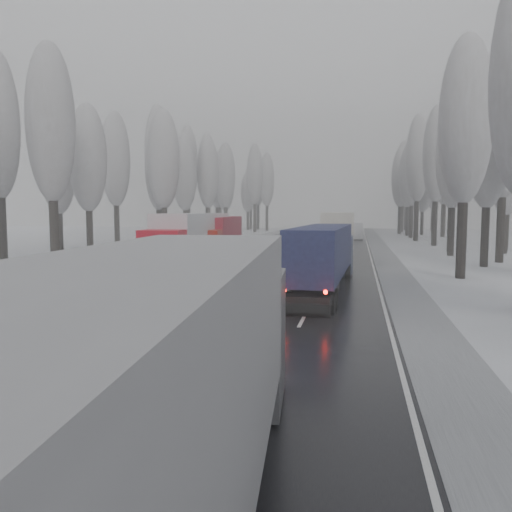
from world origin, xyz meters
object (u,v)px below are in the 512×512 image
(truck_grey_tarp, at_px, (125,429))
(truck_red_white, at_px, (191,237))
(box_truck_distant, at_px, (354,231))
(truck_cream_box, at_px, (335,231))
(truck_red_red, at_px, (219,235))
(truck_blue_box, at_px, (325,254))

(truck_grey_tarp, bearing_deg, truck_red_white, 102.32)
(truck_grey_tarp, bearing_deg, box_truck_distant, 83.32)
(box_truck_distant, bearing_deg, truck_cream_box, -97.47)
(truck_grey_tarp, height_order, truck_red_white, truck_red_white)
(truck_red_white, bearing_deg, truck_red_red, 86.09)
(truck_grey_tarp, distance_m, truck_cream_box, 46.40)
(truck_cream_box, distance_m, truck_red_red, 12.07)
(truck_blue_box, distance_m, box_truck_distant, 56.11)
(truck_blue_box, relative_size, truck_cream_box, 0.84)
(truck_cream_box, xyz_separation_m, truck_red_red, (-10.59, -5.80, -0.24))
(truck_red_white, bearing_deg, truck_cream_box, 48.14)
(truck_red_white, xyz_separation_m, truck_red_red, (0.04, 7.67, -0.21))
(truck_blue_box, bearing_deg, truck_grey_tarp, -88.57)
(truck_blue_box, distance_m, truck_cream_box, 22.34)
(box_truck_distant, bearing_deg, truck_grey_tarp, -95.92)
(truck_red_white, relative_size, truck_red_red, 1.09)
(truck_cream_box, height_order, box_truck_distant, truck_cream_box)
(truck_grey_tarp, xyz_separation_m, truck_cream_box, (0.03, 46.40, 0.22))
(truck_cream_box, bearing_deg, truck_red_red, -154.77)
(truck_cream_box, bearing_deg, truck_blue_box, -92.40)
(truck_grey_tarp, relative_size, truck_red_white, 0.93)
(truck_cream_box, xyz_separation_m, truck_red_white, (-10.63, -13.47, -0.03))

